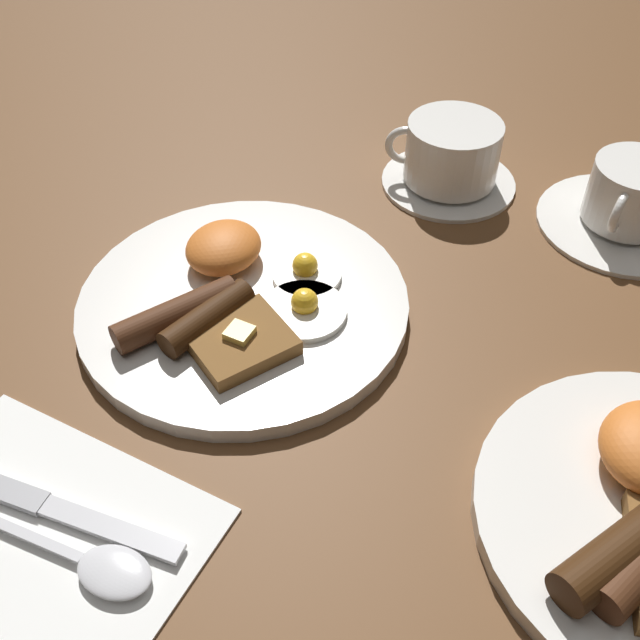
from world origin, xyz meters
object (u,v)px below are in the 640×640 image
at_px(breakfast_plate_near, 241,300).
at_px(teacup_near, 451,157).
at_px(knife, 42,504).
at_px(teacup_far, 630,202).
at_px(spoon, 90,562).

height_order(breakfast_plate_near, teacup_near, teacup_near).
bearing_deg(teacup_near, knife, -11.81).
relative_size(teacup_far, spoon, 0.92).
bearing_deg(breakfast_plate_near, knife, -3.67).
height_order(teacup_near, knife, teacup_near).
height_order(knife, spoon, spoon).
distance_m(teacup_near, teacup_far, 0.18).
relative_size(breakfast_plate_near, spoon, 1.57).
bearing_deg(spoon, breakfast_plate_near, 94.76).
distance_m(teacup_far, spoon, 0.58).
distance_m(teacup_near, knife, 0.51).
xyz_separation_m(teacup_near, knife, (0.50, -0.10, -0.03)).
bearing_deg(spoon, teacup_near, 79.84).
bearing_deg(knife, teacup_near, 70.97).
height_order(teacup_far, knife, teacup_far).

